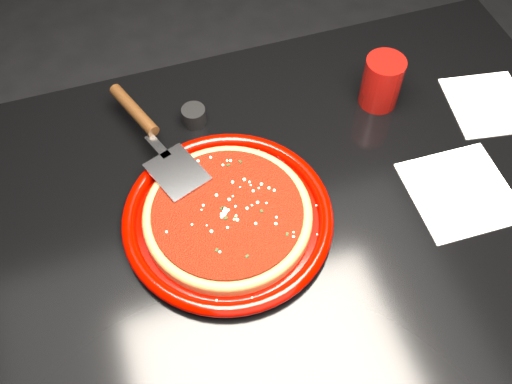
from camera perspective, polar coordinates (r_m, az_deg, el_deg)
floor at (r=1.68m, az=2.18°, el=-15.29°), size 4.00×4.00×0.01m
table at (r=1.33m, az=2.70°, el=-9.99°), size 1.20×0.80×0.75m
plate at (r=0.97m, az=-2.84°, el=-2.54°), size 0.47×0.47×0.03m
pizza_crust at (r=0.96m, az=-2.85°, el=-2.41°), size 0.37×0.37×0.01m
pizza_crust_rim at (r=0.96m, az=-2.86°, el=-2.18°), size 0.37×0.37×0.02m
pizza_sauce at (r=0.95m, az=-2.88°, el=-2.02°), size 0.33×0.33×0.01m
parmesan_dusting at (r=0.95m, az=-2.90°, el=-1.79°), size 0.25×0.25×0.01m
basil_flecks at (r=0.95m, az=-2.89°, el=-1.82°), size 0.23×0.23×0.00m
pizza_server at (r=1.04m, az=-10.08°, el=5.46°), size 0.21×0.35×0.03m
cup at (r=1.13m, az=12.46°, el=10.70°), size 0.09×0.09×0.10m
napkin_a at (r=1.07m, az=19.73°, el=0.04°), size 0.18×0.18×0.00m
napkin_b at (r=1.23m, az=22.17°, el=8.14°), size 0.17×0.18×0.00m
ramekin at (r=1.10m, az=-6.23°, el=7.58°), size 0.06×0.06×0.04m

